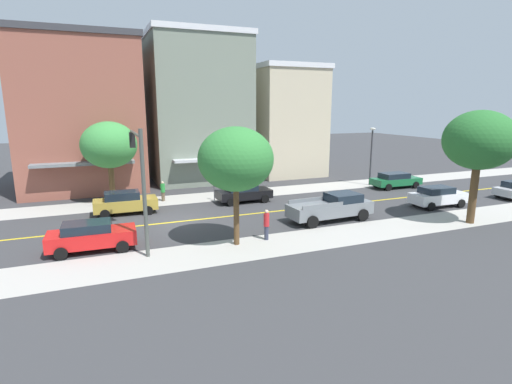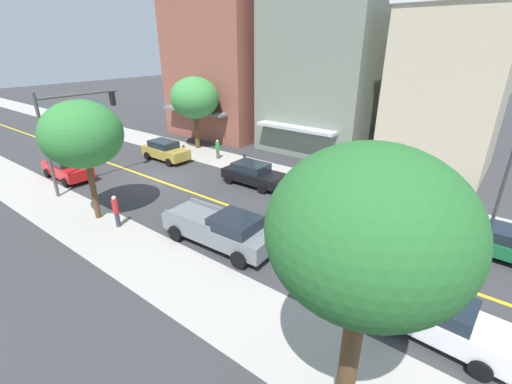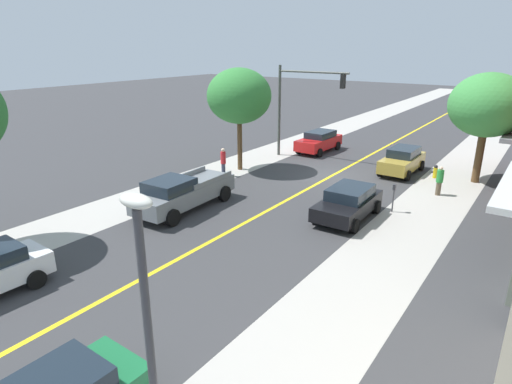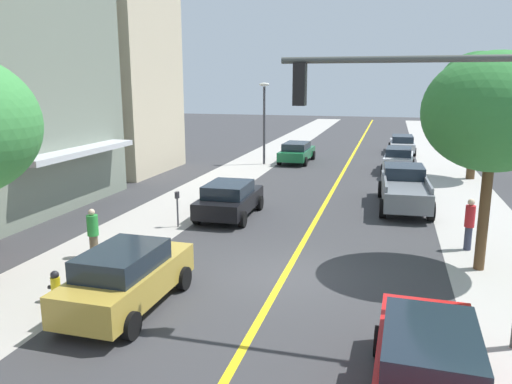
{
  "view_description": "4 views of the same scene",
  "coord_description": "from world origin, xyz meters",
  "px_view_note": "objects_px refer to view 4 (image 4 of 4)",
  "views": [
    {
      "loc": [
        25.26,
        -4.82,
        7.44
      ],
      "look_at": [
        -0.46,
        5.58,
        1.45
      ],
      "focal_mm": 27.89,
      "sensor_mm": 36.0,
      "label": 1
    },
    {
      "loc": [
        13.82,
        19.49,
        8.99
      ],
      "look_at": [
        -0.72,
        8.24,
        1.04
      ],
      "focal_mm": 24.31,
      "sensor_mm": 36.0,
      "label": 2
    },
    {
      "loc": [
        -10.89,
        23.7,
        7.76
      ],
      "look_at": [
        -0.37,
        8.66,
        1.47
      ],
      "focal_mm": 30.31,
      "sensor_mm": 36.0,
      "label": 3
    },
    {
      "loc": [
        2.8,
        -13.65,
        5.57
      ],
      "look_at": [
        -2.68,
        6.65,
        0.93
      ],
      "focal_mm": 35.23,
      "sensor_mm": 36.0,
      "label": 4
    }
  ],
  "objects_px": {
    "parking_meter": "(177,204)",
    "green_sedan_left_curb": "(297,152)",
    "street_tree_left_near": "(494,113)",
    "fire_hydrant": "(56,286)",
    "street_lamp": "(264,113)",
    "street_tree_right_corner": "(479,86)",
    "pedestrian_red_shirt": "(469,223)",
    "grey_pickup_truck": "(404,187)",
    "red_sedan_right_curb": "(429,365)",
    "black_sedan_left_curb": "(229,199)",
    "traffic_light_mast": "(452,144)",
    "silver_sedan_right_curb": "(402,144)",
    "white_sedan_right_curb": "(399,159)",
    "gold_sedan_left_curb": "(127,277)",
    "pedestrian_green_shirt": "(93,232)"
  },
  "relations": [
    {
      "from": "street_lamp",
      "to": "red_sedan_right_curb",
      "type": "distance_m",
      "value": 26.65
    },
    {
      "from": "parking_meter",
      "to": "black_sedan_left_curb",
      "type": "relative_size",
      "value": 0.33
    },
    {
      "from": "street_tree_right_corner",
      "to": "green_sedan_left_curb",
      "type": "xyz_separation_m",
      "value": [
        -10.93,
        3.33,
        -4.58
      ]
    },
    {
      "from": "traffic_light_mast",
      "to": "pedestrian_green_shirt",
      "type": "relative_size",
      "value": 3.99
    },
    {
      "from": "traffic_light_mast",
      "to": "black_sedan_left_curb",
      "type": "relative_size",
      "value": 1.49
    },
    {
      "from": "street_tree_left_near",
      "to": "fire_hydrant",
      "type": "bearing_deg",
      "value": -154.19
    },
    {
      "from": "street_tree_right_corner",
      "to": "traffic_light_mast",
      "type": "distance_m",
      "value": 20.56
    },
    {
      "from": "black_sedan_left_curb",
      "to": "traffic_light_mast",
      "type": "bearing_deg",
      "value": -139.33
    },
    {
      "from": "silver_sedan_right_curb",
      "to": "pedestrian_green_shirt",
      "type": "distance_m",
      "value": 29.43
    },
    {
      "from": "silver_sedan_right_curb",
      "to": "parking_meter",
      "type": "bearing_deg",
      "value": 158.64
    },
    {
      "from": "street_tree_right_corner",
      "to": "parking_meter",
      "type": "height_order",
      "value": "street_tree_right_corner"
    },
    {
      "from": "grey_pickup_truck",
      "to": "white_sedan_right_curb",
      "type": "bearing_deg",
      "value": -1.44
    },
    {
      "from": "street_tree_right_corner",
      "to": "black_sedan_left_curb",
      "type": "height_order",
      "value": "street_tree_right_corner"
    },
    {
      "from": "traffic_light_mast",
      "to": "red_sedan_right_curb",
      "type": "distance_m",
      "value": 4.39
    },
    {
      "from": "silver_sedan_right_curb",
      "to": "green_sedan_left_curb",
      "type": "bearing_deg",
      "value": 132.17
    },
    {
      "from": "fire_hydrant",
      "to": "pedestrian_red_shirt",
      "type": "bearing_deg",
      "value": 33.27
    },
    {
      "from": "black_sedan_left_curb",
      "to": "pedestrian_red_shirt",
      "type": "bearing_deg",
      "value": -103.03
    },
    {
      "from": "white_sedan_right_curb",
      "to": "pedestrian_green_shirt",
      "type": "distance_m",
      "value": 21.24
    },
    {
      "from": "street_tree_left_near",
      "to": "street_lamp",
      "type": "distance_m",
      "value": 20.77
    },
    {
      "from": "parking_meter",
      "to": "green_sedan_left_curb",
      "type": "xyz_separation_m",
      "value": [
        1.54,
        17.0,
        -0.17
      ]
    },
    {
      "from": "parking_meter",
      "to": "traffic_light_mast",
      "type": "distance_m",
      "value": 11.71
    },
    {
      "from": "silver_sedan_right_curb",
      "to": "green_sedan_left_curb",
      "type": "xyz_separation_m",
      "value": [
        -7.19,
        -6.8,
        -0.0
      ]
    },
    {
      "from": "street_lamp",
      "to": "pedestrian_red_shirt",
      "type": "distance_m",
      "value": 19.34
    },
    {
      "from": "red_sedan_right_curb",
      "to": "grey_pickup_truck",
      "type": "bearing_deg",
      "value": 2.29
    },
    {
      "from": "street_tree_right_corner",
      "to": "pedestrian_red_shirt",
      "type": "relative_size",
      "value": 4.09
    },
    {
      "from": "street_tree_left_near",
      "to": "pedestrian_red_shirt",
      "type": "height_order",
      "value": "street_tree_left_near"
    },
    {
      "from": "grey_pickup_truck",
      "to": "black_sedan_left_curb",
      "type": "bearing_deg",
      "value": 114.91
    },
    {
      "from": "parking_meter",
      "to": "white_sedan_right_curb",
      "type": "xyz_separation_m",
      "value": [
        8.4,
        15.04,
        -0.12
      ]
    },
    {
      "from": "street_tree_left_near",
      "to": "fire_hydrant",
      "type": "distance_m",
      "value": 12.88
    },
    {
      "from": "green_sedan_left_curb",
      "to": "pedestrian_red_shirt",
      "type": "height_order",
      "value": "pedestrian_red_shirt"
    },
    {
      "from": "fire_hydrant",
      "to": "street_lamp",
      "type": "relative_size",
      "value": 0.15
    },
    {
      "from": "fire_hydrant",
      "to": "grey_pickup_truck",
      "type": "relative_size",
      "value": 0.14
    },
    {
      "from": "street_tree_left_near",
      "to": "gold_sedan_left_curb",
      "type": "relative_size",
      "value": 1.49
    },
    {
      "from": "street_tree_left_near",
      "to": "parking_meter",
      "type": "xyz_separation_m",
      "value": [
        -10.66,
        1.82,
        -3.78
      ]
    },
    {
      "from": "street_tree_left_near",
      "to": "fire_hydrant",
      "type": "xyz_separation_m",
      "value": [
        -10.93,
        -5.29,
        -4.3
      ]
    },
    {
      "from": "street_tree_right_corner",
      "to": "pedestrian_green_shirt",
      "type": "relative_size",
      "value": 4.5
    },
    {
      "from": "gold_sedan_left_curb",
      "to": "parking_meter",
      "type": "bearing_deg",
      "value": 14.8
    },
    {
      "from": "street_tree_right_corner",
      "to": "green_sedan_left_curb",
      "type": "height_order",
      "value": "street_tree_right_corner"
    },
    {
      "from": "silver_sedan_right_curb",
      "to": "pedestrian_red_shirt",
      "type": "bearing_deg",
      "value": -176.8
    },
    {
      "from": "street_tree_right_corner",
      "to": "grey_pickup_truck",
      "type": "xyz_separation_m",
      "value": [
        -3.9,
        -8.06,
        -4.43
      ]
    },
    {
      "from": "silver_sedan_right_curb",
      "to": "white_sedan_right_curb",
      "type": "height_order",
      "value": "white_sedan_right_curb"
    },
    {
      "from": "traffic_light_mast",
      "to": "street_tree_right_corner",
      "type": "bearing_deg",
      "value": -99.5
    },
    {
      "from": "street_tree_right_corner",
      "to": "white_sedan_right_curb",
      "type": "distance_m",
      "value": 6.24
    },
    {
      "from": "traffic_light_mast",
      "to": "pedestrian_red_shirt",
      "type": "xyz_separation_m",
      "value": [
        1.49,
        6.59,
        -3.38
      ]
    },
    {
      "from": "parking_meter",
      "to": "green_sedan_left_curb",
      "type": "height_order",
      "value": "green_sedan_left_curb"
    },
    {
      "from": "street_tree_right_corner",
      "to": "pedestrian_red_shirt",
      "type": "xyz_separation_m",
      "value": [
        -1.9,
        -13.67,
        -4.39
      ]
    },
    {
      "from": "traffic_light_mast",
      "to": "gold_sedan_left_curb",
      "type": "relative_size",
      "value": 1.49
    },
    {
      "from": "fire_hydrant",
      "to": "street_tree_right_corner",
      "type": "bearing_deg",
      "value": 58.49
    },
    {
      "from": "red_sedan_right_curb",
      "to": "black_sedan_left_curb",
      "type": "height_order",
      "value": "red_sedan_right_curb"
    },
    {
      "from": "pedestrian_green_shirt",
      "to": "fire_hydrant",
      "type": "bearing_deg",
      "value": -39.08
    }
  ]
}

